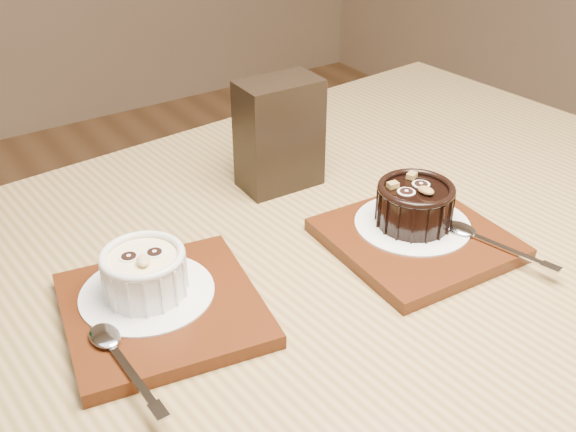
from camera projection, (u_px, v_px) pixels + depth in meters
name	position (u px, v px, depth m)	size (l,w,h in m)	color
table	(313.00, 342.00, 0.75)	(1.26, 0.89, 0.75)	olive
tray_left	(163.00, 309.00, 0.64)	(0.18, 0.18, 0.01)	#4C200C
doily_left	(147.00, 293.00, 0.65)	(0.13, 0.13, 0.00)	white
ramekin_white	(144.00, 271.00, 0.64)	(0.08, 0.08, 0.05)	white
spoon_left	(121.00, 358.00, 0.57)	(0.03, 0.13, 0.01)	#B3B6BC
tray_right	(416.00, 239.00, 0.75)	(0.18, 0.18, 0.01)	#4C200C
doily_right	(412.00, 224.00, 0.76)	(0.13, 0.13, 0.00)	white
ramekin_dark	(415.00, 203.00, 0.74)	(0.09, 0.09, 0.05)	black
spoon_right	(489.00, 240.00, 0.72)	(0.03, 0.13, 0.01)	#B3B6BC
condiment_stand	(279.00, 134.00, 0.83)	(0.10, 0.06, 0.14)	black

